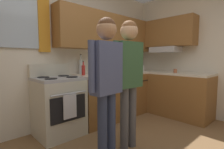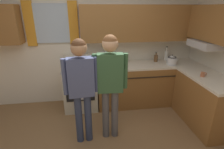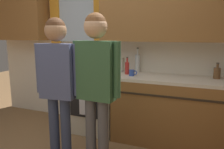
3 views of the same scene
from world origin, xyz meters
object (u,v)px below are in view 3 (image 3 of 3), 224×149
at_px(bottle_tall_clear, 137,63).
at_px(bottle_sauce_red, 127,68).
at_px(bottle_squat_brown, 217,73).
at_px(adult_left, 58,77).
at_px(mug_cobalt_blue, 132,73).
at_px(adult_in_plaid, 96,77).
at_px(stove_oven, 97,100).

relative_size(bottle_tall_clear, bottle_sauce_red, 1.49).
xyz_separation_m(bottle_squat_brown, adult_left, (-1.58, -1.19, 0.05)).
bearing_deg(mug_cobalt_blue, adult_in_plaid, -95.68).
height_order(bottle_squat_brown, adult_left, adult_left).
height_order(stove_oven, bottle_tall_clear, bottle_tall_clear).
relative_size(bottle_tall_clear, mug_cobalt_blue, 3.20).
height_order(bottle_tall_clear, mug_cobalt_blue, bottle_tall_clear).
xyz_separation_m(bottle_tall_clear, adult_in_plaid, (-0.08, -1.24, 0.01)).
distance_m(bottle_squat_brown, bottle_sauce_red, 1.17).
distance_m(mug_cobalt_blue, adult_in_plaid, 0.93).
relative_size(bottle_tall_clear, adult_in_plaid, 0.22).
bearing_deg(adult_left, adult_in_plaid, 6.46).
xyz_separation_m(stove_oven, bottle_squat_brown, (1.64, 0.14, 0.51)).
relative_size(bottle_squat_brown, bottle_sauce_red, 0.84).
height_order(bottle_tall_clear, adult_in_plaid, adult_in_plaid).
bearing_deg(adult_in_plaid, bottle_squat_brown, 44.77).
bearing_deg(adult_left, mug_cobalt_blue, 62.19).
xyz_separation_m(bottle_tall_clear, mug_cobalt_blue, (0.01, -0.31, -0.10)).
bearing_deg(mug_cobalt_blue, adult_left, -117.81).
height_order(mug_cobalt_blue, adult_in_plaid, adult_in_plaid).
distance_m(bottle_tall_clear, mug_cobalt_blue, 0.33).
relative_size(bottle_sauce_red, mug_cobalt_blue, 2.14).
distance_m(bottle_squat_brown, adult_left, 1.98).
distance_m(bottle_sauce_red, adult_left, 1.15).
xyz_separation_m(bottle_sauce_red, adult_in_plaid, (0.01, -1.02, 0.05)).
distance_m(bottle_sauce_red, mug_cobalt_blue, 0.15).
relative_size(stove_oven, bottle_sauce_red, 4.48).
height_order(bottle_squat_brown, bottle_sauce_red, bottle_sauce_red).
bearing_deg(stove_oven, adult_in_plaid, -64.31).
bearing_deg(adult_left, bottle_sauce_red, 68.99).
height_order(bottle_squat_brown, bottle_tall_clear, bottle_tall_clear).
height_order(stove_oven, bottle_sauce_red, bottle_sauce_red).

